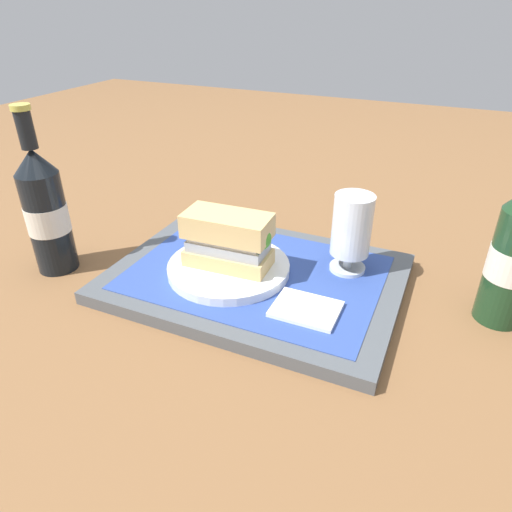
{
  "coord_description": "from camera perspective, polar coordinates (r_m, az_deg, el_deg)",
  "views": [
    {
      "loc": [
        0.25,
        -0.56,
        0.4
      ],
      "look_at": [
        0.0,
        0.0,
        0.05
      ],
      "focal_mm": 32.38,
      "sensor_mm": 36.0,
      "label": 1
    }
  ],
  "objects": [
    {
      "name": "ground_plane",
      "position": [
        0.73,
        0.0,
        -3.39
      ],
      "size": [
        3.0,
        3.0,
        0.0
      ],
      "primitive_type": "plane",
      "color": "brown"
    },
    {
      "name": "sandwich",
      "position": [
        0.7,
        -3.25,
        2.03
      ],
      "size": [
        0.14,
        0.07,
        0.08
      ],
      "rotation": [
        0.0,
        0.0,
        0.05
      ],
      "color": "tan",
      "rests_on": "plate"
    },
    {
      "name": "second_bottle",
      "position": [
        0.8,
        -24.55,
        5.16
      ],
      "size": [
        0.07,
        0.07,
        0.27
      ],
      "color": "black",
      "rests_on": "ground_plane"
    },
    {
      "name": "tray",
      "position": [
        0.73,
        0.0,
        -2.73
      ],
      "size": [
        0.44,
        0.32,
        0.02
      ],
      "primitive_type": "cube",
      "color": "#4C5156",
      "rests_on": "ground_plane"
    },
    {
      "name": "napkin_folded",
      "position": [
        0.64,
        6.19,
        -6.52
      ],
      "size": [
        0.09,
        0.07,
        0.01
      ],
      "primitive_type": "cube",
      "color": "white",
      "rests_on": "placemat"
    },
    {
      "name": "beer_glass",
      "position": [
        0.71,
        11.73,
        3.31
      ],
      "size": [
        0.06,
        0.06,
        0.12
      ],
      "color": "silver",
      "rests_on": "placemat"
    },
    {
      "name": "plate",
      "position": [
        0.72,
        -3.38,
        -1.44
      ],
      "size": [
        0.19,
        0.19,
        0.01
      ],
      "primitive_type": "cylinder",
      "color": "white",
      "rests_on": "placemat"
    },
    {
      "name": "placemat",
      "position": [
        0.72,
        0.0,
        -2.02
      ],
      "size": [
        0.38,
        0.27,
        0.0
      ],
      "primitive_type": "cube",
      "color": "#2D4793",
      "rests_on": "tray"
    }
  ]
}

